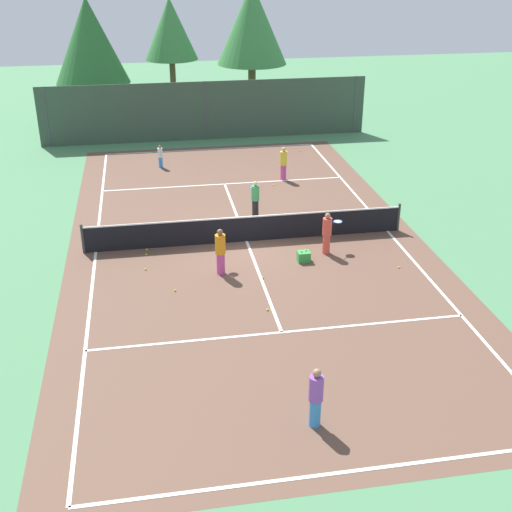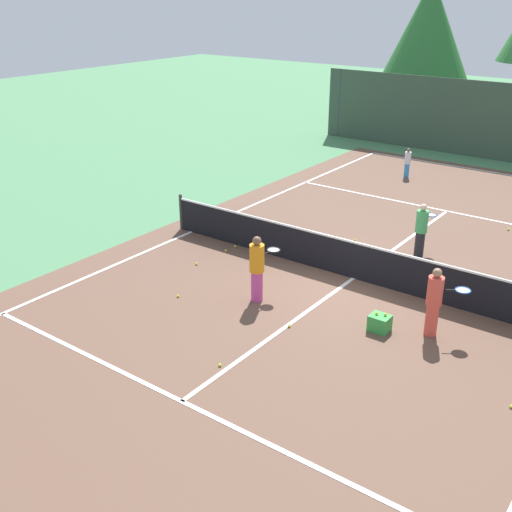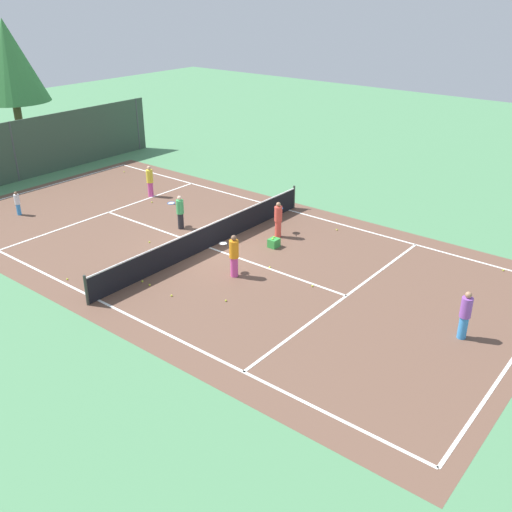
% 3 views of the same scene
% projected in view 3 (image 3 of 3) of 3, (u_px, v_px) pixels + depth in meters
% --- Properties ---
extents(ground_plane, '(80.00, 80.00, 0.00)m').
position_uv_depth(ground_plane, '(209.00, 248.00, 23.46)').
color(ground_plane, '#4C8456').
extents(court_surface, '(13.00, 25.00, 0.01)m').
position_uv_depth(court_surface, '(209.00, 248.00, 23.46)').
color(court_surface, brown).
rests_on(court_surface, ground_plane).
extents(tennis_net, '(11.90, 0.10, 1.10)m').
position_uv_depth(tennis_net, '(209.00, 236.00, 23.24)').
color(tennis_net, '#333833').
rests_on(tennis_net, ground_plane).
extents(perimeter_fence, '(18.00, 0.12, 3.20)m').
position_uv_depth(perimeter_fence, '(14.00, 152.00, 30.70)').
color(perimeter_fence, '#384C3D').
rests_on(perimeter_fence, ground_plane).
extents(tree_2, '(4.25, 4.25, 7.90)m').
position_uv_depth(tree_2, '(9.00, 61.00, 34.28)').
color(tree_2, brown).
rests_on(tree_2, ground_plane).
extents(player_0, '(0.24, 0.24, 1.12)m').
position_uv_depth(player_0, '(17.00, 203.00, 26.56)').
color(player_0, '#388CD8').
rests_on(player_0, ground_plane).
extents(player_1, '(0.36, 0.89, 1.50)m').
position_uv_depth(player_1, '(180.00, 212.00, 24.99)').
color(player_1, '#232328').
rests_on(player_1, ground_plane).
extents(player_2, '(0.33, 0.33, 1.56)m').
position_uv_depth(player_2, '(150.00, 181.00, 28.79)').
color(player_2, '#D14799').
rests_on(player_2, ground_plane).
extents(player_3, '(0.34, 0.34, 1.57)m').
position_uv_depth(player_3, '(465.00, 315.00, 17.17)').
color(player_3, '#388CD8').
rests_on(player_3, ground_plane).
extents(player_4, '(0.87, 0.70, 1.54)m').
position_uv_depth(player_4, '(278.00, 219.00, 24.15)').
color(player_4, '#E54C3F').
rests_on(player_4, ground_plane).
extents(player_5, '(0.43, 0.93, 1.62)m').
position_uv_depth(player_5, '(234.00, 255.00, 20.85)').
color(player_5, '#D14799').
rests_on(player_5, ground_plane).
extents(ball_crate, '(0.43, 0.37, 0.43)m').
position_uv_depth(ball_crate, '(274.00, 243.00, 23.45)').
color(ball_crate, green).
rests_on(ball_crate, ground_plane).
extents(tennis_ball_0, '(0.07, 0.07, 0.07)m').
position_uv_depth(tennis_ball_0, '(172.00, 296.00, 19.80)').
color(tennis_ball_0, '#CCE533').
rests_on(tennis_ball_0, ground_plane).
extents(tennis_ball_1, '(0.07, 0.07, 0.07)m').
position_uv_depth(tennis_ball_1, '(142.00, 281.00, 20.74)').
color(tennis_ball_1, '#CCE533').
rests_on(tennis_ball_1, ground_plane).
extents(tennis_ball_2, '(0.07, 0.07, 0.07)m').
position_uv_depth(tennis_ball_2, '(133.00, 258.00, 22.53)').
color(tennis_ball_2, '#CCE533').
rests_on(tennis_ball_2, ground_plane).
extents(tennis_ball_3, '(0.07, 0.07, 0.07)m').
position_uv_depth(tennis_ball_3, '(150.00, 285.00, 20.50)').
color(tennis_ball_3, '#CCE533').
rests_on(tennis_ball_3, ground_plane).
extents(tennis_ball_4, '(0.07, 0.07, 0.07)m').
position_uv_depth(tennis_ball_4, '(337.00, 230.00, 25.09)').
color(tennis_ball_4, '#CCE533').
rests_on(tennis_ball_4, ground_plane).
extents(tennis_ball_5, '(0.07, 0.07, 0.07)m').
position_uv_depth(tennis_ball_5, '(152.00, 202.00, 28.25)').
color(tennis_ball_5, '#CCE533').
rests_on(tennis_ball_5, ground_plane).
extents(tennis_ball_6, '(0.07, 0.07, 0.07)m').
position_uv_depth(tennis_ball_6, '(312.00, 286.00, 20.43)').
color(tennis_ball_6, '#CCE533').
rests_on(tennis_ball_6, ground_plane).
extents(tennis_ball_7, '(0.07, 0.07, 0.07)m').
position_uv_depth(tennis_ball_7, '(270.00, 267.00, 21.77)').
color(tennis_ball_7, '#CCE533').
rests_on(tennis_ball_7, ground_plane).
extents(tennis_ball_8, '(0.07, 0.07, 0.07)m').
position_uv_depth(tennis_ball_8, '(226.00, 301.00, 19.49)').
color(tennis_ball_8, '#CCE533').
rests_on(tennis_ball_8, ground_plane).
extents(tennis_ball_9, '(0.07, 0.07, 0.07)m').
position_uv_depth(tennis_ball_9, '(67.00, 279.00, 20.89)').
color(tennis_ball_9, '#CCE533').
rests_on(tennis_ball_9, ground_plane).
extents(tennis_ball_10, '(0.07, 0.07, 0.07)m').
position_uv_depth(tennis_ball_10, '(240.00, 216.00, 26.55)').
color(tennis_ball_10, '#CCE533').
rests_on(tennis_ball_10, ground_plane).
extents(tennis_ball_11, '(0.07, 0.07, 0.07)m').
position_uv_depth(tennis_ball_11, '(503.00, 270.00, 21.55)').
color(tennis_ball_11, '#CCE533').
rests_on(tennis_ball_11, ground_plane).
extents(tennis_ball_12, '(0.07, 0.07, 0.07)m').
position_uv_depth(tennis_ball_12, '(124.00, 172.00, 32.80)').
color(tennis_ball_12, '#CCE533').
rests_on(tennis_ball_12, ground_plane).
extents(tennis_ball_13, '(0.07, 0.07, 0.07)m').
position_uv_depth(tennis_ball_13, '(149.00, 242.00, 23.89)').
color(tennis_ball_13, '#CCE533').
rests_on(tennis_ball_13, ground_plane).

